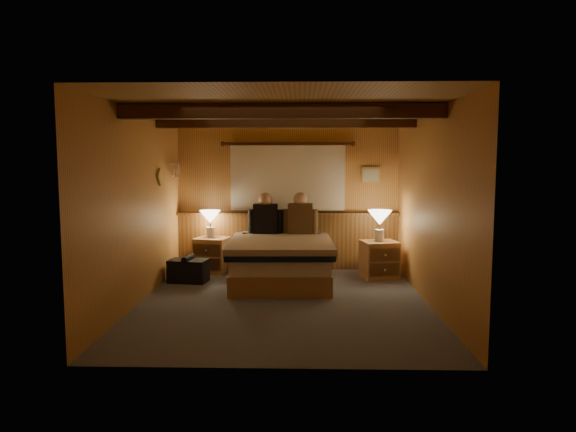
{
  "coord_description": "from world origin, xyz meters",
  "views": [
    {
      "loc": [
        0.22,
        -6.32,
        1.75
      ],
      "look_at": [
        0.05,
        0.4,
        1.05
      ],
      "focal_mm": 32.0,
      "sensor_mm": 36.0,
      "label": 1
    }
  ],
  "objects_px": {
    "person_left": "(266,217)",
    "person_right": "(300,216)",
    "lamp_right": "(380,219)",
    "bed": "(281,260)",
    "nightstand_left": "(212,255)",
    "nightstand_right": "(379,260)",
    "lamp_left": "(210,218)",
    "duffel_bag": "(188,270)"
  },
  "relations": [
    {
      "from": "nightstand_left",
      "to": "person_left",
      "type": "relative_size",
      "value": 0.88
    },
    {
      "from": "person_left",
      "to": "nightstand_right",
      "type": "bearing_deg",
      "value": -8.11
    },
    {
      "from": "nightstand_left",
      "to": "duffel_bag",
      "type": "height_order",
      "value": "nightstand_left"
    },
    {
      "from": "duffel_bag",
      "to": "bed",
      "type": "bearing_deg",
      "value": 8.49
    },
    {
      "from": "nightstand_right",
      "to": "person_right",
      "type": "xyz_separation_m",
      "value": [
        -1.21,
        0.28,
        0.63
      ]
    },
    {
      "from": "bed",
      "to": "person_left",
      "type": "xyz_separation_m",
      "value": [
        -0.26,
        0.64,
        0.57
      ]
    },
    {
      "from": "nightstand_right",
      "to": "duffel_bag",
      "type": "distance_m",
      "value": 2.87
    },
    {
      "from": "lamp_right",
      "to": "person_right",
      "type": "bearing_deg",
      "value": 166.58
    },
    {
      "from": "bed",
      "to": "person_left",
      "type": "bearing_deg",
      "value": 110.86
    },
    {
      "from": "lamp_left",
      "to": "lamp_right",
      "type": "xyz_separation_m",
      "value": [
        2.64,
        -0.38,
        0.03
      ]
    },
    {
      "from": "person_left",
      "to": "person_right",
      "type": "relative_size",
      "value": 0.98
    },
    {
      "from": "nightstand_left",
      "to": "person_left",
      "type": "bearing_deg",
      "value": 7.89
    },
    {
      "from": "nightstand_left",
      "to": "lamp_right",
      "type": "xyz_separation_m",
      "value": [
        2.61,
        -0.35,
        0.62
      ]
    },
    {
      "from": "bed",
      "to": "nightstand_right",
      "type": "height_order",
      "value": "bed"
    },
    {
      "from": "nightstand_right",
      "to": "lamp_left",
      "type": "relative_size",
      "value": 1.36
    },
    {
      "from": "lamp_left",
      "to": "nightstand_left",
      "type": "bearing_deg",
      "value": -50.09
    },
    {
      "from": "lamp_left",
      "to": "lamp_right",
      "type": "bearing_deg",
      "value": -8.26
    },
    {
      "from": "person_left",
      "to": "duffel_bag",
      "type": "relative_size",
      "value": 1.12
    },
    {
      "from": "nightstand_left",
      "to": "person_right",
      "type": "height_order",
      "value": "person_right"
    },
    {
      "from": "bed",
      "to": "person_right",
      "type": "relative_size",
      "value": 2.83
    },
    {
      "from": "person_right",
      "to": "duffel_bag",
      "type": "height_order",
      "value": "person_right"
    },
    {
      "from": "duffel_bag",
      "to": "nightstand_left",
      "type": "bearing_deg",
      "value": 80.17
    },
    {
      "from": "nightstand_right",
      "to": "person_left",
      "type": "bearing_deg",
      "value": 159.34
    },
    {
      "from": "lamp_left",
      "to": "duffel_bag",
      "type": "height_order",
      "value": "lamp_left"
    },
    {
      "from": "nightstand_right",
      "to": "nightstand_left",
      "type": "bearing_deg",
      "value": 160.96
    },
    {
      "from": "person_left",
      "to": "person_right",
      "type": "bearing_deg",
      "value": 0.93
    },
    {
      "from": "nightstand_left",
      "to": "nightstand_right",
      "type": "xyz_separation_m",
      "value": [
        2.62,
        -0.34,
        0.0
      ]
    },
    {
      "from": "bed",
      "to": "person_left",
      "type": "distance_m",
      "value": 0.89
    },
    {
      "from": "nightstand_right",
      "to": "lamp_left",
      "type": "xyz_separation_m",
      "value": [
        -2.65,
        0.38,
        0.58
      ]
    },
    {
      "from": "lamp_left",
      "to": "person_left",
      "type": "distance_m",
      "value": 0.9
    },
    {
      "from": "nightstand_left",
      "to": "nightstand_right",
      "type": "bearing_deg",
      "value": 4.57
    },
    {
      "from": "nightstand_left",
      "to": "nightstand_right",
      "type": "relative_size",
      "value": 0.99
    },
    {
      "from": "lamp_left",
      "to": "lamp_right",
      "type": "relative_size",
      "value": 0.92
    },
    {
      "from": "nightstand_right",
      "to": "person_left",
      "type": "xyz_separation_m",
      "value": [
        -1.75,
        0.28,
        0.62
      ]
    },
    {
      "from": "person_left",
      "to": "person_right",
      "type": "distance_m",
      "value": 0.55
    },
    {
      "from": "lamp_right",
      "to": "bed",
      "type": "bearing_deg",
      "value": -166.69
    },
    {
      "from": "nightstand_right",
      "to": "lamp_left",
      "type": "bearing_deg",
      "value": 160.29
    },
    {
      "from": "lamp_right",
      "to": "duffel_bag",
      "type": "bearing_deg",
      "value": -173.08
    },
    {
      "from": "lamp_right",
      "to": "person_right",
      "type": "distance_m",
      "value": 1.23
    },
    {
      "from": "lamp_right",
      "to": "duffel_bag",
      "type": "height_order",
      "value": "lamp_right"
    },
    {
      "from": "lamp_right",
      "to": "duffel_bag",
      "type": "distance_m",
      "value": 2.95
    },
    {
      "from": "bed",
      "to": "duffel_bag",
      "type": "distance_m",
      "value": 1.37
    }
  ]
}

